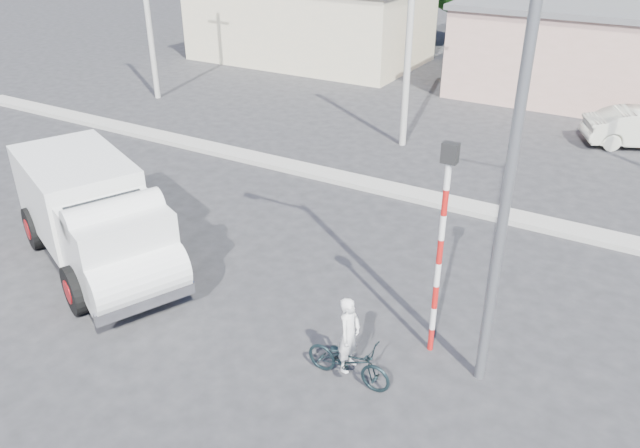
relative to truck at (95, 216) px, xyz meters
The scene contains 9 objects.
ground_plane 5.08m from the truck, ahead, with size 120.00×120.00×0.00m, color #28272A.
median 9.09m from the truck, 57.18° to the left, with size 40.00×0.80×0.16m, color #99968E.
truck is the anchor object (origin of this frame).
bicycle 7.16m from the truck, ahead, with size 0.60×1.71×0.90m, color black.
cyclist 7.13m from the truck, ahead, with size 0.55×0.36×1.50m, color silver.
traffic_pole 8.24m from the truck, ahead, with size 0.28×0.18×4.36m.
streetlight 9.73m from the truck, ahead, with size 2.34×0.22×9.00m.
building_row 22.38m from the truck, 74.51° to the left, with size 37.80×7.30×4.44m.
utility_poles 14.38m from the truck, 54.89° to the left, with size 35.40×0.24×8.00m.
Camera 1 is at (6.29, -8.15, 8.00)m, focal length 35.00 mm.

